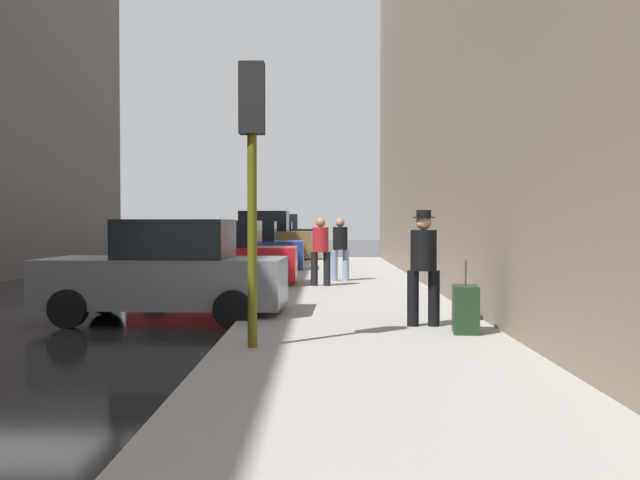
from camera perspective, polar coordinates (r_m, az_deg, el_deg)
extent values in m
plane|color=black|center=(14.08, -22.40, -5.79)|extent=(120.00, 120.00, 0.00)
cube|color=gray|center=(13.00, 2.93, -5.94)|extent=(4.00, 40.00, 0.15)
cube|color=slate|center=(12.87, -12.32, -3.29)|extent=(4.27, 2.00, 0.84)
cube|color=black|center=(12.78, -11.47, 0.05)|extent=(1.95, 1.63, 0.70)
cylinder|color=black|center=(14.17, -16.71, -4.39)|extent=(0.65, 0.24, 0.64)
cylinder|color=black|center=(12.46, -19.51, -5.20)|extent=(0.65, 0.24, 0.64)
cylinder|color=black|center=(13.53, -5.69, -4.61)|extent=(0.65, 0.24, 0.64)
cylinder|color=black|center=(11.72, -6.98, -5.54)|extent=(0.65, 0.24, 0.64)
cube|color=#B2191E|center=(18.66, -8.35, -1.83)|extent=(4.21, 1.87, 0.84)
cube|color=black|center=(18.61, -7.75, 0.47)|extent=(1.90, 1.58, 0.70)
cylinder|color=black|center=(19.83, -11.87, -2.73)|extent=(0.64, 0.22, 0.64)
cylinder|color=black|center=(18.03, -13.07, -3.14)|extent=(0.64, 0.22, 0.64)
cylinder|color=black|center=(19.45, -3.97, -2.79)|extent=(0.64, 0.22, 0.64)
cylinder|color=black|center=(17.62, -4.38, -3.22)|extent=(0.64, 0.22, 0.64)
cube|color=navy|center=(24.68, -6.23, -1.05)|extent=(4.22, 1.89, 0.84)
cube|color=black|center=(24.64, -5.77, 0.69)|extent=(1.91, 1.59, 0.70)
cylinder|color=black|center=(25.78, -9.04, -1.78)|extent=(0.64, 0.23, 0.64)
cylinder|color=black|center=(23.96, -9.70, -2.02)|extent=(0.64, 0.23, 0.64)
cylinder|color=black|center=(25.51, -2.96, -1.80)|extent=(0.64, 0.23, 0.64)
cylinder|color=black|center=(23.68, -3.16, -2.04)|extent=(0.64, 0.23, 0.64)
cube|color=brown|center=(31.23, -4.85, -0.30)|extent=(4.65, 1.98, 1.10)
cube|color=black|center=(31.19, -4.49, 1.50)|extent=(2.12, 1.63, 0.90)
cylinder|color=black|center=(32.37, -7.28, -1.14)|extent=(0.65, 0.24, 0.64)
cylinder|color=black|center=(30.56, -7.84, -1.29)|extent=(0.65, 0.24, 0.64)
cylinder|color=black|center=(32.02, -1.99, -1.15)|extent=(0.65, 0.24, 0.64)
cylinder|color=black|center=(30.18, -2.24, -1.31)|extent=(0.65, 0.24, 0.64)
cube|color=#B7BABF|center=(36.91, -4.05, -0.25)|extent=(4.21, 1.86, 0.84)
cube|color=black|center=(36.88, -3.75, 0.92)|extent=(1.90, 1.57, 0.70)
cylinder|color=black|center=(37.96, -6.01, -0.76)|extent=(0.64, 0.22, 0.64)
cylinder|color=black|center=(36.13, -6.32, -0.87)|extent=(0.64, 0.22, 0.64)
cylinder|color=black|center=(37.77, -1.89, -0.77)|extent=(0.64, 0.22, 0.64)
cylinder|color=black|center=(35.93, -1.98, -0.88)|extent=(0.64, 0.22, 0.64)
cube|color=black|center=(42.71, -3.46, 0.15)|extent=(4.61, 1.88, 1.10)
cube|color=black|center=(42.69, -3.19, 1.46)|extent=(2.08, 1.58, 0.90)
cylinder|color=black|center=(43.75, -5.34, -0.48)|extent=(0.64, 0.22, 0.64)
cylinder|color=black|center=(41.92, -5.57, -0.56)|extent=(0.64, 0.22, 0.64)
cylinder|color=black|center=(43.58, -1.43, -0.48)|extent=(0.64, 0.22, 0.64)
cylinder|color=black|center=(41.74, -1.48, -0.56)|extent=(0.64, 0.22, 0.64)
cylinder|color=red|center=(17.91, -2.76, -2.81)|extent=(0.22, 0.22, 0.55)
sphere|color=red|center=(17.89, -2.76, -1.75)|extent=(0.20, 0.20, 0.20)
cylinder|color=red|center=(17.91, -3.27, -2.72)|extent=(0.10, 0.09, 0.09)
cylinder|color=red|center=(17.90, -2.25, -2.72)|extent=(0.10, 0.09, 0.09)
cylinder|color=#514C0F|center=(9.06, -5.45, 2.77)|extent=(0.12, 0.12, 3.60)
cube|color=black|center=(9.19, -5.47, 11.21)|extent=(0.32, 0.24, 0.90)
sphere|color=red|center=(9.37, -5.39, 12.76)|extent=(0.14, 0.14, 0.14)
sphere|color=yellow|center=(9.32, -5.39, 11.07)|extent=(0.14, 0.14, 0.14)
sphere|color=green|center=(9.28, -5.38, 9.37)|extent=(0.14, 0.14, 0.14)
cylinder|color=black|center=(11.05, 9.10, -4.64)|extent=(0.18, 0.18, 0.85)
cylinder|color=black|center=(11.01, 7.45, -4.65)|extent=(0.18, 0.18, 0.85)
cylinder|color=black|center=(10.98, 8.29, -0.83)|extent=(0.40, 0.40, 0.62)
sphere|color=tan|center=(10.97, 8.30, 1.42)|extent=(0.24, 0.24, 0.24)
cylinder|color=black|center=(10.97, 8.30, 1.79)|extent=(0.34, 0.34, 0.02)
cylinder|color=black|center=(10.97, 8.30, 2.11)|extent=(0.23, 0.23, 0.11)
cylinder|color=black|center=(17.89, 0.56, -2.33)|extent=(0.20, 0.20, 0.85)
cylinder|color=black|center=(17.92, -0.46, -2.32)|extent=(0.20, 0.20, 0.85)
cylinder|color=#A51E23|center=(17.88, 0.05, 0.03)|extent=(0.43, 0.43, 0.62)
sphere|color=#997051|center=(17.87, 0.05, 1.41)|extent=(0.24, 0.24, 0.24)
cylinder|color=#728CB2|center=(19.49, 1.17, -2.02)|extent=(0.21, 0.21, 0.85)
cylinder|color=#728CB2|center=(19.55, 2.09, -2.01)|extent=(0.21, 0.21, 0.85)
cylinder|color=black|center=(19.49, 1.63, 0.14)|extent=(0.47, 0.47, 0.62)
sphere|color=#997051|center=(19.49, 1.63, 1.40)|extent=(0.24, 0.24, 0.24)
cube|color=black|center=(10.48, 11.56, -5.44)|extent=(0.43, 0.60, 0.68)
cylinder|color=#333333|center=(10.43, 11.57, -2.61)|extent=(0.02, 0.02, 0.36)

